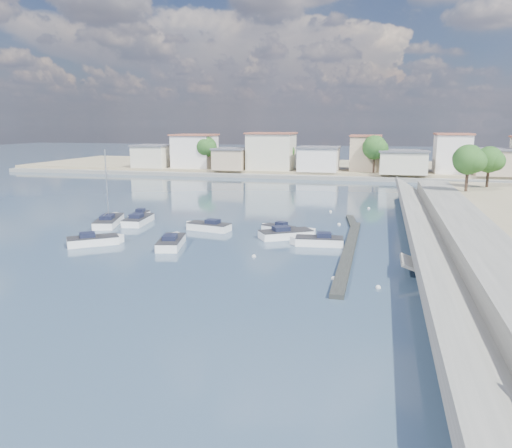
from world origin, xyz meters
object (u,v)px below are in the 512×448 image
(motorboat_h, at_px, (288,234))
(motorboat_a, at_px, (172,242))
(motorboat_c, at_px, (207,227))
(motorboat_g, at_px, (139,217))
(motorboat_f, at_px, (277,229))
(motorboat_b, at_px, (96,241))
(motorboat_e, at_px, (139,220))
(sailboat, at_px, (109,221))
(motorboat_d, at_px, (317,241))

(motorboat_h, bearing_deg, motorboat_a, -148.96)
(motorboat_c, distance_m, motorboat_g, 11.03)
(motorboat_f, bearing_deg, motorboat_c, -175.90)
(motorboat_a, relative_size, motorboat_b, 1.18)
(motorboat_c, xyz_separation_m, motorboat_h, (9.54, -1.57, -0.00))
(motorboat_b, xyz_separation_m, motorboat_e, (-0.88, 10.91, 0.00))
(motorboat_g, xyz_separation_m, motorboat_h, (19.86, -5.45, -0.00))
(motorboat_f, distance_m, sailboat, 20.26)
(motorboat_c, relative_size, motorboat_g, 1.24)
(motorboat_f, distance_m, motorboat_h, 2.70)
(motorboat_e, distance_m, sailboat, 3.43)
(motorboat_b, relative_size, motorboat_g, 1.13)
(motorboat_b, bearing_deg, motorboat_g, 98.57)
(motorboat_f, relative_size, motorboat_g, 0.92)
(motorboat_f, bearing_deg, motorboat_e, 175.81)
(motorboat_e, bearing_deg, motorboat_d, -14.90)
(motorboat_d, xyz_separation_m, motorboat_g, (-23.11, 7.92, 0.00))
(motorboat_c, height_order, motorboat_f, same)
(motorboat_d, height_order, motorboat_e, same)
(motorboat_a, distance_m, motorboat_h, 12.13)
(motorboat_e, height_order, motorboat_f, same)
(motorboat_c, relative_size, motorboat_h, 0.95)
(motorboat_g, bearing_deg, motorboat_c, -20.62)
(motorboat_a, distance_m, sailboat, 14.15)
(motorboat_a, distance_m, motorboat_c, 7.87)
(motorboat_b, distance_m, motorboat_e, 10.95)
(motorboat_a, height_order, motorboat_h, same)
(motorboat_h, bearing_deg, motorboat_d, -37.23)
(motorboat_d, relative_size, motorboat_g, 1.19)
(motorboat_d, xyz_separation_m, motorboat_e, (-22.03, 5.86, 0.00))
(motorboat_a, height_order, sailboat, sailboat)
(motorboat_a, xyz_separation_m, motorboat_c, (0.86, 7.82, 0.00))
(motorboat_b, height_order, sailboat, sailboat)
(motorboat_a, bearing_deg, motorboat_c, 83.75)
(motorboat_b, xyz_separation_m, motorboat_c, (8.36, 9.09, 0.00))
(motorboat_e, height_order, sailboat, sailboat)
(motorboat_c, bearing_deg, motorboat_d, -17.53)
(motorboat_e, distance_m, motorboat_f, 17.18)
(motorboat_e, distance_m, motorboat_h, 19.08)
(motorboat_c, height_order, motorboat_h, same)
(motorboat_c, bearing_deg, motorboat_e, 168.85)
(motorboat_c, relative_size, motorboat_e, 0.88)
(motorboat_b, bearing_deg, motorboat_a, 9.59)
(motorboat_a, bearing_deg, motorboat_d, 15.49)
(motorboat_g, relative_size, motorboat_h, 0.77)
(motorboat_g, height_order, sailboat, sailboat)
(motorboat_e, bearing_deg, motorboat_f, -4.19)
(motorboat_b, height_order, motorboat_h, same)
(motorboat_b, xyz_separation_m, motorboat_g, (-1.96, 12.97, 0.00))
(motorboat_f, bearing_deg, motorboat_g, 169.67)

